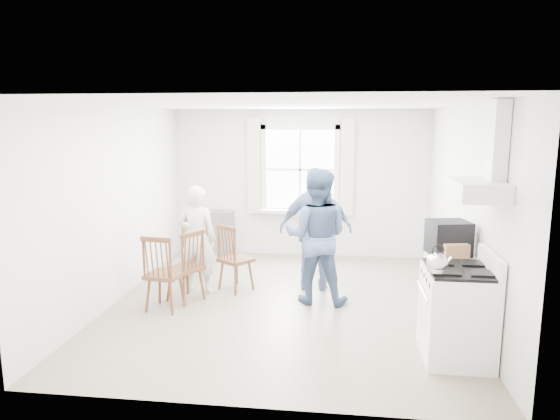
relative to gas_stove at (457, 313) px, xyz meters
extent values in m
cube|color=gray|center=(-1.91, 1.35, -0.49)|extent=(4.62, 5.12, 0.02)
cube|color=silver|center=(-1.91, 3.87, 0.82)|extent=(4.62, 0.04, 2.64)
cube|color=silver|center=(-1.91, -1.17, 0.82)|extent=(4.62, 0.04, 2.64)
cube|color=silver|center=(-4.18, 1.35, 0.82)|extent=(0.04, 5.12, 2.64)
cube|color=silver|center=(0.36, 1.35, 0.82)|extent=(0.04, 5.12, 2.64)
cube|color=white|center=(-1.91, 1.35, 2.13)|extent=(4.62, 5.12, 0.02)
cube|color=white|center=(-1.91, 3.83, 1.07)|extent=(1.20, 0.02, 1.40)
cube|color=silver|center=(-1.91, 3.80, 1.81)|extent=(1.38, 0.09, 0.09)
cube|color=silver|center=(-1.91, 3.80, 0.32)|extent=(1.38, 0.09, 0.09)
cube|color=silver|center=(-2.56, 3.80, 1.07)|extent=(0.09, 0.09, 1.58)
cube|color=silver|center=(-1.27, 3.80, 1.07)|extent=(0.09, 0.09, 1.58)
cube|color=silver|center=(-1.91, 3.73, 0.34)|extent=(1.38, 0.24, 0.06)
cube|color=beige|center=(-2.73, 3.79, 1.12)|extent=(0.24, 0.05, 1.70)
cube|color=beige|center=(-1.09, 3.79, 1.12)|extent=(0.24, 0.05, 1.70)
cube|color=silver|center=(0.11, 0.00, 1.26)|extent=(0.45, 0.76, 0.18)
cube|color=silver|center=(0.26, 0.00, 1.73)|extent=(0.14, 0.30, 0.76)
cube|color=slate|center=(-3.31, 3.68, -0.08)|extent=(0.40, 0.30, 0.80)
cube|color=white|center=(-0.01, 0.00, -0.02)|extent=(0.65, 0.76, 0.92)
cube|color=black|center=(-0.01, 0.00, 0.45)|extent=(0.61, 0.72, 0.03)
cube|color=white|center=(0.29, 0.00, 0.54)|extent=(0.06, 0.76, 0.20)
cylinder|color=silver|center=(-0.35, 0.00, 0.22)|extent=(0.02, 0.61, 0.02)
sphere|color=silver|center=(-0.26, -0.20, 0.57)|extent=(0.20, 0.20, 0.20)
cylinder|color=silver|center=(-0.26, -0.20, 0.51)|extent=(0.18, 0.18, 0.04)
torus|color=black|center=(-0.26, -0.20, 0.69)|extent=(0.13, 0.05, 0.13)
cube|color=silver|center=(0.07, 0.70, -0.03)|extent=(0.50, 0.55, 0.90)
cube|color=black|center=(0.03, 0.74, 0.52)|extent=(0.50, 0.46, 0.20)
cube|color=black|center=(0.03, 0.74, 0.71)|extent=(0.50, 0.46, 0.18)
cube|color=#9F784D|center=(0.06, 0.55, 0.50)|extent=(0.30, 0.24, 0.17)
cube|color=#4C2B18|center=(-3.37, 2.30, -0.03)|extent=(0.46, 0.44, 0.05)
cube|color=#4C2B18|center=(-3.35, 2.12, 0.24)|extent=(0.40, 0.10, 0.54)
cylinder|color=#4C2B18|center=(-3.37, 2.30, -0.27)|extent=(0.04, 0.04, 0.43)
cube|color=#4C2B18|center=(-3.41, 0.95, -0.03)|extent=(0.48, 0.46, 0.05)
cube|color=#4C2B18|center=(-3.43, 0.77, 0.24)|extent=(0.41, 0.12, 0.55)
cylinder|color=#4C2B18|center=(-3.41, 0.95, -0.27)|extent=(0.04, 0.04, 0.43)
cube|color=#4C2B18|center=(-3.24, 1.28, -0.04)|extent=(0.56, 0.56, 0.05)
cube|color=#4C2B18|center=(-3.09, 1.19, 0.23)|extent=(0.26, 0.37, 0.54)
cylinder|color=#4C2B18|center=(-3.24, 1.28, -0.27)|extent=(0.04, 0.04, 0.43)
imported|color=silver|center=(-3.17, 1.66, 0.28)|extent=(0.59, 0.59, 1.52)
imported|color=#445A7F|center=(-1.50, 1.47, 0.41)|extent=(0.94, 0.94, 1.79)
imported|color=navy|center=(-1.54, 1.98, 0.40)|extent=(1.05, 1.05, 1.76)
imported|color=#357938|center=(-1.81, 3.71, 0.53)|extent=(0.20, 0.20, 0.33)
cube|color=#4C2B18|center=(-2.66, 1.80, -0.04)|extent=(0.57, 0.56, 0.05)
cube|color=#4C2B18|center=(-2.77, 1.66, 0.23)|extent=(0.35, 0.29, 0.53)
cylinder|color=#4C2B18|center=(-2.66, 1.80, -0.27)|extent=(0.04, 0.04, 0.42)
camera|label=1|loc=(-1.20, -4.95, 1.90)|focal=32.00mm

